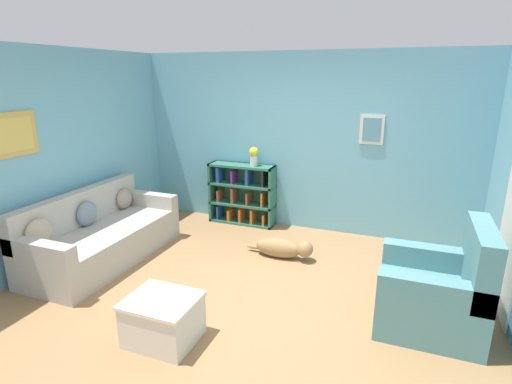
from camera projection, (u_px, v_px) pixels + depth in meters
The scene contains 9 objects.
ground_plane at pixel (242, 296), 4.25m from camera, with size 14.00×14.00×0.00m, color #997047.
wall_back at pixel (301, 143), 5.90m from camera, with size 5.60×0.13×2.60m.
wall_left at pixel (45, 159), 4.77m from camera, with size 0.13×5.00×2.60m.
couch at pixel (101, 236), 5.04m from camera, with size 0.89×2.05×0.86m.
bookshelf at pixel (242, 194), 6.26m from camera, with size 1.04×0.29×0.95m.
recliner_chair at pixel (438, 292), 3.66m from camera, with size 0.90×0.89×1.03m.
coffee_table at pixel (163, 318), 3.50m from camera, with size 0.61×0.52×0.41m.
dog at pixel (283, 248), 5.12m from camera, with size 0.91×0.22×0.27m.
vase at pixel (254, 155), 5.99m from camera, with size 0.14×0.14×0.28m.
Camera 1 is at (1.49, -3.46, 2.27)m, focal length 28.00 mm.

